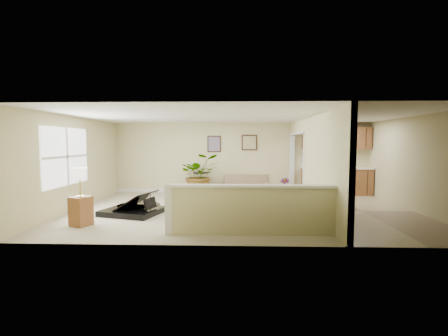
{
  "coord_description": "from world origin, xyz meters",
  "views": [
    {
      "loc": [
        -0.19,
        -8.56,
        1.81
      ],
      "look_at": [
        -0.51,
        0.4,
        1.1
      ],
      "focal_mm": 26.0,
      "sensor_mm": 36.0,
      "label": 1
    }
  ],
  "objects_px": {
    "accent_table": "(201,180)",
    "small_plant": "(284,189)",
    "loveseat": "(248,185)",
    "lamp_stand": "(81,201)",
    "piano_bench": "(199,204)",
    "piano": "(132,193)",
    "palm_plant": "(199,175)"
  },
  "relations": [
    {
      "from": "accent_table",
      "to": "small_plant",
      "type": "xyz_separation_m",
      "value": [
        2.84,
        -0.34,
        -0.23
      ]
    },
    {
      "from": "small_plant",
      "to": "accent_table",
      "type": "bearing_deg",
      "value": 173.21
    },
    {
      "from": "palm_plant",
      "to": "small_plant",
      "type": "relative_size",
      "value": 2.54
    },
    {
      "from": "piano_bench",
      "to": "palm_plant",
      "type": "xyz_separation_m",
      "value": [
        -0.31,
        3.0,
        0.44
      ]
    },
    {
      "from": "piano",
      "to": "piano_bench",
      "type": "bearing_deg",
      "value": 10.69
    },
    {
      "from": "accent_table",
      "to": "lamp_stand",
      "type": "bearing_deg",
      "value": -116.46
    },
    {
      "from": "piano_bench",
      "to": "small_plant",
      "type": "bearing_deg",
      "value": 47.98
    },
    {
      "from": "piano",
      "to": "loveseat",
      "type": "xyz_separation_m",
      "value": [
        3.07,
        3.02,
        -0.19
      ]
    },
    {
      "from": "loveseat",
      "to": "lamp_stand",
      "type": "relative_size",
      "value": 1.37
    },
    {
      "from": "piano_bench",
      "to": "accent_table",
      "type": "bearing_deg",
      "value": 95.04
    },
    {
      "from": "piano_bench",
      "to": "lamp_stand",
      "type": "xyz_separation_m",
      "value": [
        -2.43,
        -1.15,
        0.27
      ]
    },
    {
      "from": "loveseat",
      "to": "palm_plant",
      "type": "bearing_deg",
      "value": 173.92
    },
    {
      "from": "piano_bench",
      "to": "lamp_stand",
      "type": "distance_m",
      "value": 2.7
    },
    {
      "from": "palm_plant",
      "to": "small_plant",
      "type": "bearing_deg",
      "value": -3.1
    },
    {
      "from": "palm_plant",
      "to": "piano_bench",
      "type": "bearing_deg",
      "value": -84.07
    },
    {
      "from": "loveseat",
      "to": "palm_plant",
      "type": "distance_m",
      "value": 1.71
    },
    {
      "from": "loveseat",
      "to": "palm_plant",
      "type": "relative_size",
      "value": 1.1
    },
    {
      "from": "piano",
      "to": "small_plant",
      "type": "height_order",
      "value": "piano"
    },
    {
      "from": "accent_table",
      "to": "lamp_stand",
      "type": "distance_m",
      "value": 4.83
    },
    {
      "from": "piano",
      "to": "palm_plant",
      "type": "height_order",
      "value": "palm_plant"
    },
    {
      "from": "accent_table",
      "to": "piano",
      "type": "bearing_deg",
      "value": -115.25
    },
    {
      "from": "piano_bench",
      "to": "palm_plant",
      "type": "relative_size",
      "value": 0.51
    },
    {
      "from": "accent_table",
      "to": "palm_plant",
      "type": "xyz_separation_m",
      "value": [
        -0.03,
        -0.18,
        0.2
      ]
    },
    {
      "from": "piano",
      "to": "piano_bench",
      "type": "distance_m",
      "value": 1.74
    },
    {
      "from": "loveseat",
      "to": "accent_table",
      "type": "height_order",
      "value": "loveseat"
    },
    {
      "from": "piano_bench",
      "to": "loveseat",
      "type": "height_order",
      "value": "loveseat"
    },
    {
      "from": "accent_table",
      "to": "small_plant",
      "type": "relative_size",
      "value": 1.25
    },
    {
      "from": "piano",
      "to": "small_plant",
      "type": "distance_m",
      "value": 5.06
    },
    {
      "from": "piano",
      "to": "small_plant",
      "type": "bearing_deg",
      "value": 47.78
    },
    {
      "from": "piano_bench",
      "to": "small_plant",
      "type": "relative_size",
      "value": 1.28
    },
    {
      "from": "accent_table",
      "to": "lamp_stand",
      "type": "relative_size",
      "value": 0.61
    },
    {
      "from": "loveseat",
      "to": "small_plant",
      "type": "xyz_separation_m",
      "value": [
        1.21,
        -0.33,
        -0.08
      ]
    }
  ]
}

